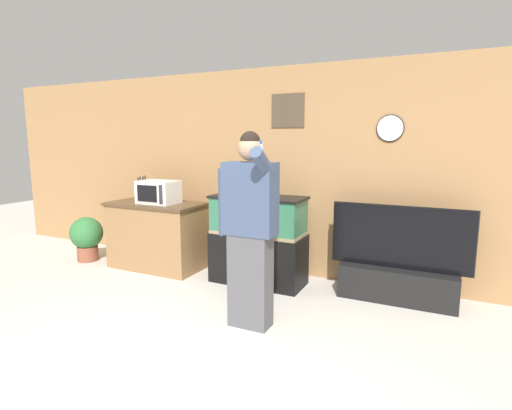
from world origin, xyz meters
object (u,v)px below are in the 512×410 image
(microwave, at_px, (158,192))
(aquarium_on_stand, at_px, (258,240))
(counter_island, at_px, (157,235))
(potted_plant, at_px, (87,236))
(person_standing, at_px, (249,228))
(knife_block, at_px, (141,191))
(tv_on_stand, at_px, (398,273))

(microwave, bearing_deg, aquarium_on_stand, 2.57)
(counter_island, distance_m, potted_plant, 1.13)
(counter_island, distance_m, aquarium_on_stand, 1.49)
(counter_island, bearing_deg, aquarium_on_stand, 1.47)
(person_standing, bearing_deg, knife_block, 153.89)
(tv_on_stand, relative_size, potted_plant, 2.29)
(counter_island, height_order, person_standing, person_standing)
(knife_block, xyz_separation_m, person_standing, (2.20, -1.08, -0.08))
(knife_block, height_order, aquarium_on_stand, knife_block)
(aquarium_on_stand, height_order, tv_on_stand, aquarium_on_stand)
(microwave, bearing_deg, potted_plant, -171.44)
(aquarium_on_stand, bearing_deg, person_standing, -68.83)
(knife_block, xyz_separation_m, tv_on_stand, (3.37, 0.15, -0.71))
(knife_block, xyz_separation_m, potted_plant, (-0.80, -0.26, -0.66))
(aquarium_on_stand, xyz_separation_m, tv_on_stand, (1.58, 0.17, -0.23))
(aquarium_on_stand, height_order, potted_plant, aquarium_on_stand)
(aquarium_on_stand, height_order, person_standing, person_standing)
(microwave, relative_size, person_standing, 0.28)
(aquarium_on_stand, xyz_separation_m, person_standing, (0.41, -1.06, 0.40))
(counter_island, xyz_separation_m, person_standing, (1.89, -1.02, 0.49))
(knife_block, relative_size, tv_on_stand, 0.24)
(tv_on_stand, bearing_deg, aquarium_on_stand, -173.96)
(knife_block, height_order, tv_on_stand, knife_block)
(person_standing, distance_m, potted_plant, 3.16)
(microwave, distance_m, tv_on_stand, 3.09)
(counter_island, relative_size, potted_plant, 2.02)
(microwave, height_order, tv_on_stand, microwave)
(counter_island, xyz_separation_m, knife_block, (-0.31, 0.06, 0.57))
(aquarium_on_stand, bearing_deg, microwave, -177.43)
(aquarium_on_stand, distance_m, person_standing, 1.20)
(knife_block, bearing_deg, aquarium_on_stand, -0.68)
(counter_island, height_order, microwave, microwave)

